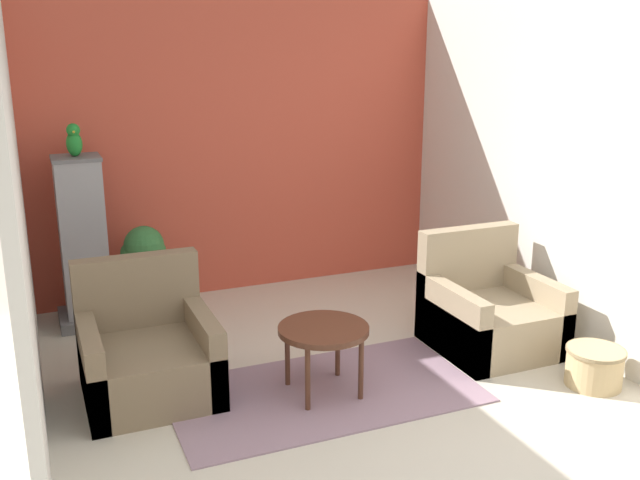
% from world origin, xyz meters
% --- Properties ---
extents(wall_back_accent, '(4.01, 0.06, 2.76)m').
position_xyz_m(wall_back_accent, '(0.00, 3.81, 1.38)').
color(wall_back_accent, '#C64C38').
rests_on(wall_back_accent, ground_plane).
extents(wall_left, '(0.06, 3.78, 2.76)m').
position_xyz_m(wall_left, '(-1.98, 1.89, 1.38)').
color(wall_left, silver).
rests_on(wall_left, ground_plane).
extents(wall_right, '(0.06, 3.78, 2.76)m').
position_xyz_m(wall_right, '(1.98, 1.89, 1.38)').
color(wall_right, silver).
rests_on(wall_right, ground_plane).
extents(area_rug, '(2.10, 1.15, 0.01)m').
position_xyz_m(area_rug, '(-0.16, 1.45, 0.01)').
color(area_rug, gray).
rests_on(area_rug, ground_plane).
extents(coffee_table, '(0.62, 0.62, 0.49)m').
position_xyz_m(coffee_table, '(-0.16, 1.45, 0.44)').
color(coffee_table, '#512D1E').
rests_on(coffee_table, ground_plane).
extents(armchair_left, '(0.87, 0.88, 0.90)m').
position_xyz_m(armchair_left, '(-1.27, 1.91, 0.27)').
color(armchair_left, '#7A664C').
rests_on(armchair_left, ground_plane).
extents(armchair_right, '(0.87, 0.88, 0.90)m').
position_xyz_m(armchair_right, '(1.35, 1.67, 0.27)').
color(armchair_right, '#9E896B').
rests_on(armchair_right, ground_plane).
extents(birdcage, '(0.51, 0.51, 1.44)m').
position_xyz_m(birdcage, '(-1.52, 3.41, 0.69)').
color(birdcage, slate).
rests_on(birdcage, ground_plane).
extents(parrot, '(0.13, 0.23, 0.27)m').
position_xyz_m(parrot, '(-1.52, 3.41, 1.57)').
color(parrot, '#1E842D').
rests_on(parrot, birdcage).
extents(potted_plant, '(0.39, 0.35, 0.80)m').
position_xyz_m(potted_plant, '(-1.03, 3.42, 0.53)').
color(potted_plant, beige).
rests_on(potted_plant, ground_plane).
extents(wicker_basket, '(0.41, 0.41, 0.27)m').
position_xyz_m(wicker_basket, '(1.64, 0.82, 0.15)').
color(wicker_basket, tan).
rests_on(wicker_basket, ground_plane).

